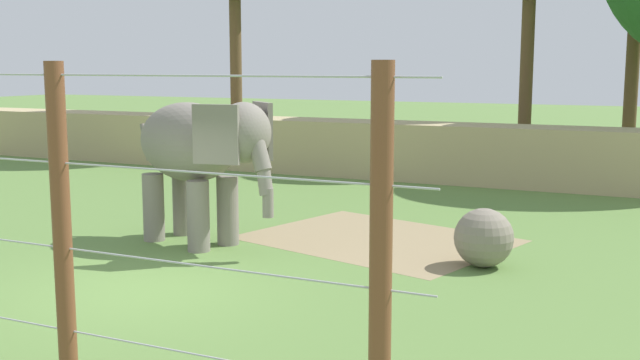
# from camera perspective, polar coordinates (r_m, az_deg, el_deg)

# --- Properties ---
(ground_plane) EXTENTS (120.00, 120.00, 0.00)m
(ground_plane) POSITION_cam_1_polar(r_m,az_deg,el_deg) (12.27, -13.01, -7.79)
(ground_plane) COLOR #5B7F3D
(dirt_patch) EXTENTS (5.59, 4.83, 0.01)m
(dirt_patch) POSITION_cam_1_polar(r_m,az_deg,el_deg) (15.24, 4.30, -4.39)
(dirt_patch) COLOR #937F5B
(dirt_patch) RESTS_ON ground
(embankment_wall) EXTENTS (36.00, 1.80, 1.69)m
(embankment_wall) POSITION_cam_1_polar(r_m,az_deg,el_deg) (23.38, 6.67, 2.18)
(embankment_wall) COLOR tan
(embankment_wall) RESTS_ON ground
(elephant) EXTENTS (3.62, 2.02, 2.76)m
(elephant) POSITION_cam_1_polar(r_m,az_deg,el_deg) (14.63, -9.00, 2.25)
(elephant) COLOR gray
(elephant) RESTS_ON ground
(enrichment_ball) EXTENTS (1.01, 1.01, 1.01)m
(enrichment_ball) POSITION_cam_1_polar(r_m,az_deg,el_deg) (13.33, 12.04, -4.21)
(enrichment_ball) COLOR gray
(enrichment_ball) RESTS_ON ground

